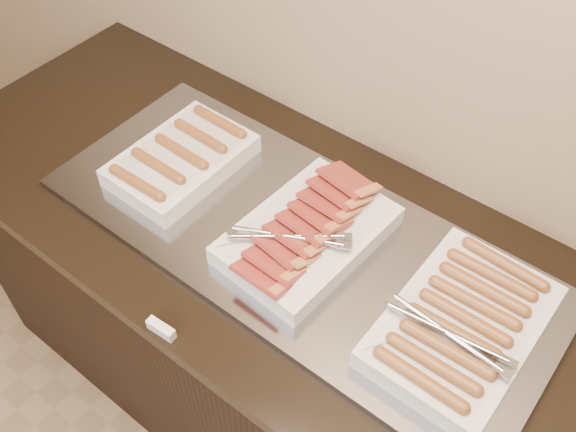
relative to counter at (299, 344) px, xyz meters
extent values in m
cube|color=black|center=(0.00, 0.00, -0.02)|extent=(2.00, 0.70, 0.86)
cube|color=black|center=(0.00, 0.00, 0.43)|extent=(2.06, 0.76, 0.04)
cube|color=gray|center=(-0.02, 0.00, 0.46)|extent=(1.20, 0.50, 0.02)
cube|color=silver|center=(-0.37, 0.00, 0.49)|extent=(0.23, 0.34, 0.05)
cylinder|color=brown|center=(-0.38, -0.14, 0.52)|extent=(0.15, 0.03, 0.03)
cylinder|color=brown|center=(-0.38, -0.07, 0.52)|extent=(0.15, 0.03, 0.03)
cylinder|color=brown|center=(-0.37, 0.00, 0.52)|extent=(0.15, 0.03, 0.03)
cylinder|color=brown|center=(-0.37, 0.07, 0.52)|extent=(0.15, 0.03, 0.03)
cylinder|color=brown|center=(-0.37, 0.14, 0.52)|extent=(0.15, 0.03, 0.03)
cube|color=silver|center=(0.02, 0.00, 0.49)|extent=(0.28, 0.39, 0.05)
cube|color=#9A3D31|center=(0.02, -0.15, 0.52)|extent=(0.13, 0.09, 0.04)
cube|color=#9A3D31|center=(0.02, -0.12, 0.52)|extent=(0.13, 0.09, 0.04)
cube|color=#9A3D31|center=(0.01, -0.08, 0.52)|extent=(0.14, 0.10, 0.04)
cube|color=#9A3D31|center=(0.01, -0.04, 0.53)|extent=(0.13, 0.10, 0.04)
cube|color=#9A3D31|center=(0.02, 0.00, 0.53)|extent=(0.13, 0.10, 0.04)
cube|color=#9A3D31|center=(0.02, 0.04, 0.53)|extent=(0.14, 0.10, 0.04)
cube|color=#9A3D31|center=(0.02, 0.08, 0.54)|extent=(0.13, 0.09, 0.04)
cube|color=#9A3D31|center=(0.01, 0.12, 0.54)|extent=(0.14, 0.10, 0.04)
cube|color=#9A3D31|center=(0.01, 0.15, 0.54)|extent=(0.14, 0.11, 0.04)
cube|color=silver|center=(0.40, 0.00, 0.49)|extent=(0.27, 0.40, 0.05)
cylinder|color=brown|center=(0.39, -0.17, 0.52)|extent=(0.18, 0.03, 0.03)
cylinder|color=brown|center=(0.40, -0.13, 0.52)|extent=(0.18, 0.03, 0.03)
cylinder|color=brown|center=(0.40, -0.08, 0.52)|extent=(0.18, 0.03, 0.03)
cylinder|color=brown|center=(0.39, -0.04, 0.52)|extent=(0.18, 0.03, 0.03)
cylinder|color=brown|center=(0.40, 0.00, 0.52)|extent=(0.18, 0.03, 0.03)
cylinder|color=brown|center=(0.40, 0.04, 0.52)|extent=(0.18, 0.03, 0.03)
cylinder|color=brown|center=(0.40, 0.08, 0.52)|extent=(0.18, 0.03, 0.03)
cylinder|color=brown|center=(0.39, 0.13, 0.52)|extent=(0.18, 0.03, 0.03)
cylinder|color=brown|center=(0.40, 0.17, 0.52)|extent=(0.18, 0.03, 0.03)
cube|color=silver|center=(-0.09, -0.36, 0.46)|extent=(0.07, 0.02, 0.03)
camera|label=1|loc=(0.54, -0.74, 1.59)|focal=40.00mm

